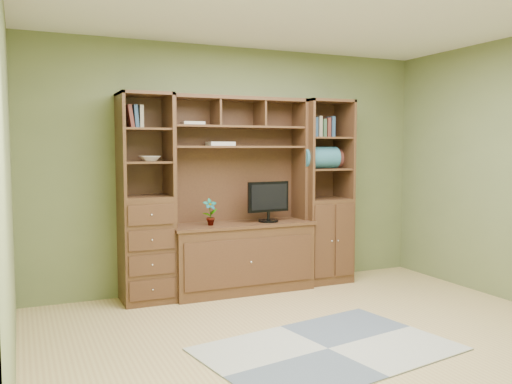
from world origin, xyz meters
name	(u,v)px	position (x,y,z in m)	size (l,w,h in m)	color
room	(335,177)	(0.00, 0.00, 1.30)	(4.60, 4.10, 2.64)	tan
center_hutch	(242,195)	(-0.05, 1.73, 1.02)	(1.54, 0.53, 2.05)	#4B2D1A
left_tower	(146,198)	(-1.05, 1.77, 1.02)	(0.50, 0.45, 2.05)	#4B2D1A
right_tower	(324,192)	(0.97, 1.77, 1.02)	(0.55, 0.45, 2.05)	#4B2D1A
rug	(328,349)	(-0.10, -0.09, 0.01)	(1.83, 1.22, 0.01)	gray
monitor	(268,194)	(0.24, 1.70, 1.03)	(0.49, 0.22, 0.59)	black
orchid	(210,212)	(-0.41, 1.70, 0.87)	(0.15, 0.10, 0.28)	#AC523A
magazines	(220,144)	(-0.25, 1.82, 1.56)	(0.27, 0.19, 0.04)	beige
bowl	(150,159)	(-1.01, 1.77, 1.42)	(0.21, 0.21, 0.05)	silver
blanket_teal	(319,158)	(0.88, 1.73, 1.41)	(0.42, 0.24, 0.24)	#295F6D
blanket_red	(327,158)	(1.05, 1.85, 1.40)	(0.39, 0.22, 0.22)	brown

